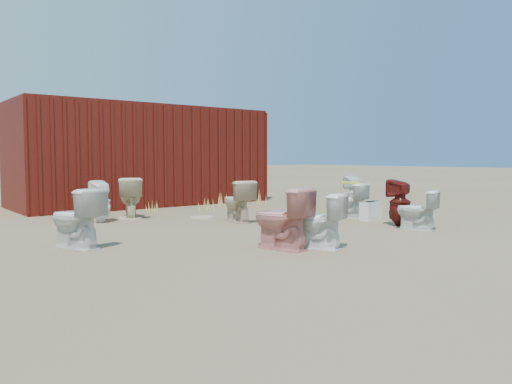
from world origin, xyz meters
TOP-DOWN VIEW (x-y plane):
  - ground at (0.00, 0.00)m, footprint 100.00×100.00m
  - shipping_container at (0.00, 5.20)m, footprint 6.00×2.40m
  - toilet_front_a at (-3.36, 0.07)m, footprint 0.68×0.87m
  - toilet_front_pink at (-1.33, -1.62)m, footprint 0.61×0.86m
  - toilet_front_c at (-0.95, -1.87)m, footprint 0.63×0.80m
  - toilet_front_maroon at (1.65, -1.25)m, footprint 0.40×0.41m
  - toilet_front_e at (1.47, -1.70)m, footprint 0.55×0.72m
  - toilet_back_a at (-2.17, 2.32)m, footprint 0.35×0.36m
  - toilet_back_beige_left at (-0.22, 0.86)m, footprint 0.53×0.80m
  - toilet_back_beige_right at (-1.48, 2.63)m, footprint 0.70×0.88m
  - toilet_back_yellowlid at (1.84, 0.03)m, footprint 0.46×0.70m
  - toilet_back_e at (2.72, 0.70)m, footprint 0.47×0.47m
  - yellow_lid at (1.84, 0.03)m, footprint 0.34×0.43m
  - loose_tank at (1.90, -0.43)m, footprint 0.52×0.27m
  - loose_lid_near at (-1.53, 2.53)m, footprint 0.55×0.60m
  - loose_lid_far at (-0.38, 1.80)m, footprint 0.59×0.58m
  - weed_clump_a at (-1.91, 2.95)m, footprint 0.36×0.36m
  - weed_clump_b at (0.37, 2.82)m, footprint 0.32×0.32m
  - weed_clump_c at (2.20, 3.15)m, footprint 0.36×0.36m
  - weed_clump_d at (-0.66, 3.28)m, footprint 0.30×0.30m
  - weed_clump_e at (1.20, 3.50)m, footprint 0.34×0.34m
  - weed_clump_f at (2.88, 0.40)m, footprint 0.28×0.28m

SIDE VIEW (x-z plane):
  - ground at x=0.00m, z-range 0.00..0.00m
  - loose_lid_near at x=-1.53m, z-range 0.00..0.02m
  - loose_lid_far at x=-0.38m, z-range 0.00..0.02m
  - weed_clump_f at x=2.88m, z-range 0.00..0.22m
  - weed_clump_d at x=-0.66m, z-range 0.00..0.25m
  - weed_clump_b at x=0.37m, z-range 0.00..0.26m
  - weed_clump_a at x=-1.91m, z-range 0.00..0.27m
  - weed_clump_e at x=1.20m, z-range 0.00..0.31m
  - weed_clump_c at x=2.20m, z-range 0.00..0.34m
  - loose_tank at x=1.90m, z-range 0.00..0.35m
  - toilet_front_e at x=1.47m, z-range 0.00..0.65m
  - toilet_back_yellowlid at x=1.84m, z-range 0.00..0.67m
  - toilet_front_c at x=-0.95m, z-range 0.00..0.72m
  - toilet_back_a at x=-2.17m, z-range 0.00..0.76m
  - toilet_back_beige_left at x=-0.22m, z-range 0.00..0.76m
  - toilet_front_a at x=-3.36m, z-range 0.00..0.78m
  - toilet_back_e at x=2.72m, z-range 0.00..0.78m
  - toilet_back_beige_right at x=-1.48m, z-range 0.00..0.78m
  - toilet_front_pink at x=-1.33m, z-range 0.00..0.79m
  - toilet_front_maroon at x=1.65m, z-range 0.00..0.79m
  - yellow_lid at x=1.84m, z-range 0.67..0.70m
  - shipping_container at x=0.00m, z-range 0.00..2.40m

